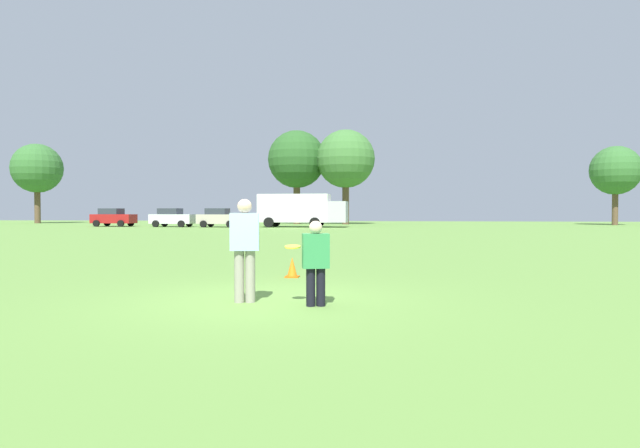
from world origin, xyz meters
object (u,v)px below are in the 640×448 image
Objects in this scene: player_defender at (316,259)px; player_thrower at (245,244)px; parked_car_near_left at (113,217)px; box_truck at (301,209)px; parked_car_center at (219,218)px; parked_car_mid_left at (172,217)px; traffic_cone at (292,268)px; frisbee at (293,247)px.

player_thrower is at bearing 170.20° from player_defender.
player_defender is 0.33× the size of parked_car_near_left.
player_defender is (1.27, -0.22, -0.22)m from player_thrower.
box_truck reaches higher than player_defender.
parked_car_center reaches higher than player_defender.
box_truck is at bearing 2.93° from parked_car_mid_left.
parked_car_center is at bearing 107.90° from player_thrower.
traffic_cone is at bearing 86.80° from player_thrower.
parked_car_near_left is at bearing 175.01° from parked_car_center.
parked_car_near_left is at bearing 120.11° from player_thrower.
player_thrower is 49.60m from parked_car_near_left.
traffic_cone is at bearing 99.94° from frisbee.
traffic_cone is 0.11× the size of parked_car_near_left.
parked_car_mid_left is at bearing -6.20° from parked_car_near_left.
parked_car_mid_left is 12.71m from box_truck.
frisbee is at bearing -80.06° from traffic_cone.
traffic_cone is 40.68m from parked_car_center.
parked_car_near_left and parked_car_center have the same top height.
parked_car_center is at bearing 109.75° from traffic_cone.
player_defender is at bearing -16.08° from frisbee.
player_defender is 4.04m from traffic_cone.
player_thrower is 3.73× the size of traffic_cone.
player_defender is at bearing -80.75° from box_truck.
parked_car_center is 0.50× the size of box_truck.
box_truck reaches higher than player_thrower.
parked_car_near_left reaches higher than player_thrower.
player_defender is 5.25× the size of frisbee.
parked_car_near_left reaches higher than frisbee.
player_thrower is 1.26× the size of player_defender.
player_thrower reaches higher than frisbee.
player_thrower is 44.05m from parked_car_center.
parked_car_center is at bearing -173.16° from box_truck.
parked_car_mid_left is at bearing 115.76° from traffic_cone.
traffic_cone is at bearing -70.25° from parked_car_center.
parked_car_mid_left reaches higher than player_thrower.
player_thrower is 0.21× the size of box_truck.
parked_car_near_left is at bearing 179.84° from box_truck.
frisbee is 3.86m from traffic_cone.
player_thrower reaches higher than traffic_cone.
parked_car_mid_left is (-19.27, 42.31, -0.06)m from frisbee.
player_thrower is 1.30m from player_defender.
box_truck is at bearing 98.74° from frisbee.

